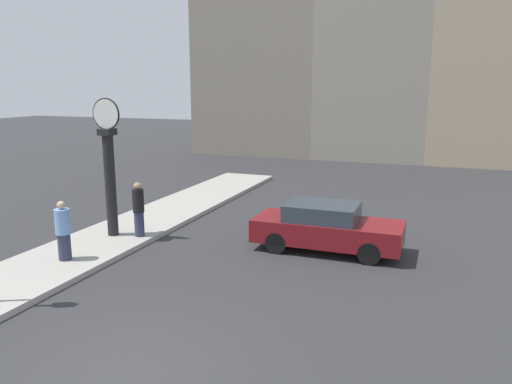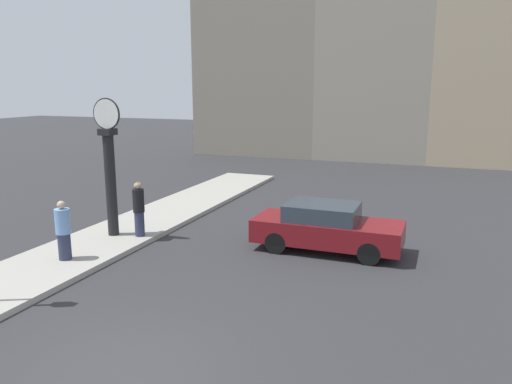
# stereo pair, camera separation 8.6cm
# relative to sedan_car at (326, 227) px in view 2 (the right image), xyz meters

# --- Properties ---
(ground_plane) EXTENTS (120.00, 120.00, 0.00)m
(ground_plane) POSITION_rel_sedan_car_xyz_m (-1.75, -7.75, -0.74)
(ground_plane) COLOR #2D2D30
(sidewalk_corner) EXTENTS (2.74, 20.64, 0.16)m
(sidewalk_corner) POSITION_rel_sedan_car_xyz_m (-6.80, 0.57, -0.66)
(sidewalk_corner) COLOR #A39E93
(sidewalk_corner) RESTS_ON ground_plane
(building_row) EXTENTS (25.18, 5.00, 18.59)m
(building_row) POSITION_rel_sedan_car_xyz_m (-1.14, 20.94, 7.40)
(building_row) COLOR gray
(building_row) RESTS_ON ground_plane
(sedan_car) EXTENTS (4.46, 1.76, 1.47)m
(sedan_car) POSITION_rel_sedan_car_xyz_m (0.00, 0.00, 0.00)
(sedan_car) COLOR maroon
(sedan_car) RESTS_ON ground_plane
(street_clock) EXTENTS (0.99, 0.45, 4.43)m
(street_clock) POSITION_rel_sedan_car_xyz_m (-6.79, -1.35, 1.57)
(street_clock) COLOR black
(street_clock) RESTS_ON sidewalk_corner
(pedestrian_black_jacket) EXTENTS (0.37, 0.37, 1.80)m
(pedestrian_black_jacket) POSITION_rel_sedan_car_xyz_m (-5.90, -1.16, 0.32)
(pedestrian_black_jacket) COLOR #2D334C
(pedestrian_black_jacket) RESTS_ON sidewalk_corner
(pedestrian_blue_stripe) EXTENTS (0.41, 0.41, 1.69)m
(pedestrian_blue_stripe) POSITION_rel_sedan_car_xyz_m (-6.59, -3.83, 0.25)
(pedestrian_blue_stripe) COLOR #2D334C
(pedestrian_blue_stripe) RESTS_ON sidewalk_corner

